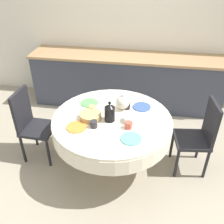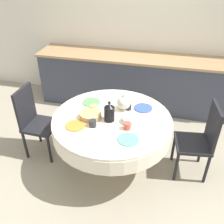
% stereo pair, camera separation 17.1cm
% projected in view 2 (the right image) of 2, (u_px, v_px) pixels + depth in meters
% --- Properties ---
extents(ground_plane, '(12.00, 12.00, 0.00)m').
position_uv_depth(ground_plane, '(112.00, 164.00, 3.31)').
color(ground_plane, '#9E937F').
extents(wall_back, '(7.00, 0.05, 2.60)m').
position_uv_depth(wall_back, '(138.00, 27.00, 4.16)').
color(wall_back, silver).
rests_on(wall_back, ground_plane).
extents(kitchen_counter, '(3.24, 0.64, 0.92)m').
position_uv_depth(kitchen_counter, '(133.00, 81.00, 4.35)').
color(kitchen_counter, '#383D4C').
rests_on(kitchen_counter, ground_plane).
extents(dining_table, '(1.41, 1.41, 0.75)m').
position_uv_depth(dining_table, '(112.00, 126.00, 2.97)').
color(dining_table, tan).
rests_on(dining_table, ground_plane).
extents(chair_left, '(0.44, 0.44, 0.97)m').
position_uv_depth(chair_left, '(201.00, 138.00, 2.92)').
color(chair_left, black).
rests_on(chair_left, ground_plane).
extents(chair_right, '(0.42, 0.42, 0.97)m').
position_uv_depth(chair_right, '(35.00, 119.00, 3.25)').
color(chair_right, black).
rests_on(chair_right, ground_plane).
extents(plate_near_left, '(0.22, 0.22, 0.01)m').
position_uv_depth(plate_near_left, '(76.00, 125.00, 2.76)').
color(plate_near_left, orange).
rests_on(plate_near_left, dining_table).
extents(cup_near_left, '(0.08, 0.08, 0.08)m').
position_uv_depth(cup_near_left, '(93.00, 123.00, 2.74)').
color(cup_near_left, '#28282D').
rests_on(cup_near_left, dining_table).
extents(plate_near_right, '(0.22, 0.22, 0.01)m').
position_uv_depth(plate_near_right, '(128.00, 139.00, 2.56)').
color(plate_near_right, '#60BCB7').
rests_on(plate_near_right, dining_table).
extents(cup_near_right, '(0.08, 0.08, 0.08)m').
position_uv_depth(cup_near_right, '(127.00, 126.00, 2.70)').
color(cup_near_right, '#CC4C3D').
rests_on(cup_near_right, dining_table).
extents(plate_far_left, '(0.22, 0.22, 0.01)m').
position_uv_depth(plate_far_left, '(91.00, 102.00, 3.18)').
color(plate_far_left, '#5BA85B').
rests_on(plate_far_left, dining_table).
extents(cup_far_left, '(0.08, 0.08, 0.08)m').
position_uv_depth(cup_far_left, '(93.00, 108.00, 3.00)').
color(cup_far_left, '#DBB766').
rests_on(cup_far_left, dining_table).
extents(plate_far_right, '(0.22, 0.22, 0.01)m').
position_uv_depth(plate_far_right, '(143.00, 108.00, 3.06)').
color(plate_far_right, '#3856AD').
rests_on(plate_far_right, dining_table).
extents(cup_far_right, '(0.08, 0.08, 0.08)m').
position_uv_depth(cup_far_right, '(128.00, 107.00, 3.03)').
color(cup_far_right, '#28282D').
rests_on(cup_far_right, dining_table).
extents(coffee_carafe, '(0.12, 0.12, 0.25)m').
position_uv_depth(coffee_carafe, '(109.00, 112.00, 2.80)').
color(coffee_carafe, black).
rests_on(coffee_carafe, dining_table).
extents(teapot, '(0.23, 0.17, 0.22)m').
position_uv_depth(teapot, '(124.00, 103.00, 3.00)').
color(teapot, silver).
rests_on(teapot, dining_table).
extents(bread_basket, '(0.25, 0.25, 0.07)m').
position_uv_depth(bread_basket, '(91.00, 115.00, 2.89)').
color(bread_basket, tan).
rests_on(bread_basket, dining_table).
extents(fruit_bowl, '(0.18, 0.18, 0.06)m').
position_uv_depth(fruit_bowl, '(131.00, 120.00, 2.81)').
color(fruit_bowl, silver).
rests_on(fruit_bowl, dining_table).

